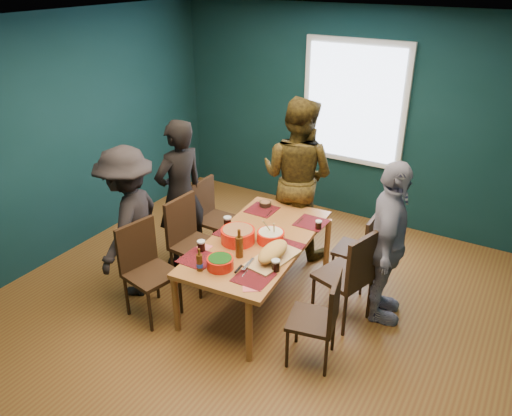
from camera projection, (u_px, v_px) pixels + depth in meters
The scene contains 26 objects.
room at pixel (267, 174), 4.61m from camera, with size 5.01×5.01×2.71m.
dining_table at pixel (258, 245), 4.92m from camera, with size 1.05×1.87×0.68m.
chair_left_far at pixel (210, 211), 5.81m from camera, with size 0.41×0.41×0.90m.
chair_left_mid at pixel (189, 236), 5.21m from camera, with size 0.47×0.47×0.97m.
chair_left_near at pixel (145, 263), 4.76m from camera, with size 0.50×0.50×0.95m.
chair_right_far at pixel (362, 245), 5.18m from camera, with size 0.38×0.38×0.84m.
chair_right_mid at pixel (352, 272), 4.59m from camera, with size 0.55×0.55×0.98m.
chair_right_near at pixel (322, 314), 4.15m from camera, with size 0.46×0.46×0.86m.
person_far_left at pixel (180, 194), 5.46m from camera, with size 0.62×0.40×1.69m, color black.
person_back at pixel (297, 177), 5.70m from camera, with size 0.90×0.70×1.85m, color black.
person_right at pixel (388, 244), 4.58m from camera, with size 0.94×0.39×1.61m, color silver.
person_near_left at pixel (129, 223), 4.98m from camera, with size 1.02×0.59×1.58m, color black.
bowl_salad at pixel (238, 235), 4.82m from camera, with size 0.33×0.33×0.14m.
bowl_dumpling at pixel (271, 236), 4.83m from camera, with size 0.27×0.27×0.25m.
bowl_herbs at pixel (220, 262), 4.42m from camera, with size 0.24×0.24×0.11m.
cutting_board at pixel (273, 253), 4.53m from camera, with size 0.35×0.69×0.15m.
small_bowl at pixel (265, 204), 5.55m from camera, with size 0.13×0.13×0.06m.
beer_bottle_a at pixel (200, 263), 4.37m from camera, with size 0.06×0.06×0.22m.
beer_bottle_b at pixel (239, 246), 4.56m from camera, with size 0.07×0.07×0.28m.
cola_glass_a at pixel (201, 245), 4.68m from camera, with size 0.08×0.08×0.11m.
cola_glass_b at pixel (276, 265), 4.37m from camera, with size 0.08×0.08×0.11m.
cola_glass_c at pixel (318, 224), 5.06m from camera, with size 0.07×0.07×0.09m.
cola_glass_d at pixel (228, 222), 5.10m from camera, with size 0.08×0.08×0.11m.
napkin_a at pixel (294, 247), 4.76m from camera, with size 0.14×0.14×0.00m, color #DE5D66.
napkin_b at pixel (204, 248), 4.75m from camera, with size 0.13×0.13×0.00m, color #DE5D66.
napkin_c at pixel (252, 286), 4.18m from camera, with size 0.16×0.16×0.00m, color #DE5D66.
Camera 1 is at (2.09, -3.46, 3.13)m, focal length 35.00 mm.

